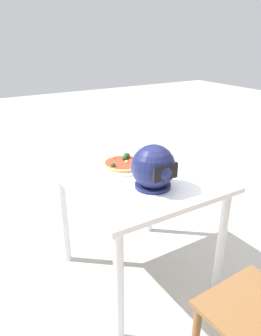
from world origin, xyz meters
name	(u,v)px	position (x,y,z in m)	size (l,w,h in m)	color
ground_plane	(137,272)	(0.00, 0.00, 0.00)	(14.00, 14.00, 0.00)	#B2ADA3
dining_table	(138,191)	(0.00, 0.00, 0.60)	(0.81, 0.86, 0.70)	white
pizza_plate	(123,166)	(0.01, -0.16, 0.71)	(0.31, 0.31, 0.01)	white
pizza	(123,163)	(0.01, -0.16, 0.73)	(0.25, 0.25, 0.06)	tan
motorcycle_helmet	(153,168)	(0.01, 0.17, 0.82)	(0.23, 0.23, 0.23)	#191E4C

